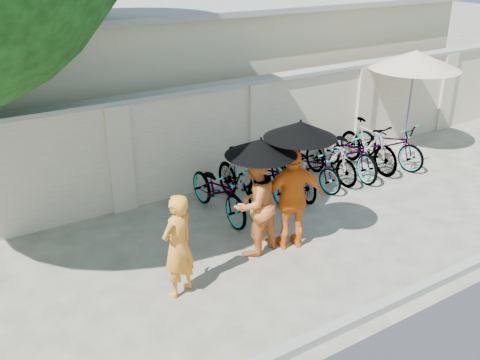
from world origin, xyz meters
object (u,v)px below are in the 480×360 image
monk_right (293,198)px  patio_umbrella (415,61)px  monk_center (254,203)px  monk_left (178,246)px

monk_right → patio_umbrella: bearing=-140.5°
monk_center → monk_right: bearing=146.7°
monk_center → patio_umbrella: 5.97m
monk_left → monk_right: monk_right is taller
monk_left → monk_center: bearing=172.8°
monk_left → monk_center: monk_center is taller
monk_right → patio_umbrella: (4.94, 2.01, 1.32)m
monk_center → monk_left: bearing=-1.2°
monk_right → patio_umbrella: 5.49m
monk_left → monk_right: size_ratio=0.88×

